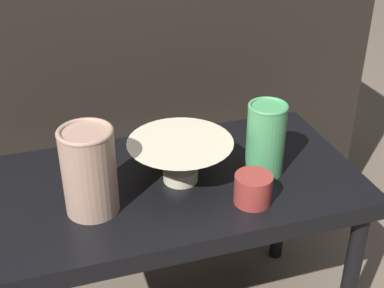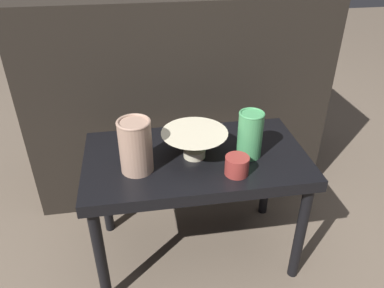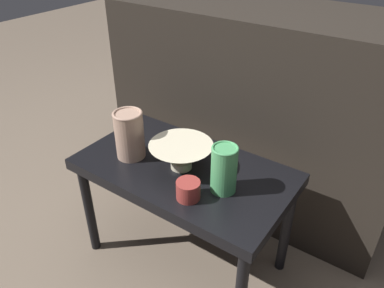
% 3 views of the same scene
% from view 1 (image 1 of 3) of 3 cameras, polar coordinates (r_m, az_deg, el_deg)
% --- Properties ---
extents(table, '(0.73, 0.41, 0.44)m').
position_cam_1_polar(table, '(1.14, -1.03, -5.79)').
color(table, black).
rests_on(table, ground_plane).
extents(couch_backdrop, '(1.24, 0.50, 0.87)m').
position_cam_1_polar(couch_backdrop, '(1.59, -6.76, 6.61)').
color(couch_backdrop, black).
rests_on(couch_backdrop, ground_plane).
extents(bowl, '(0.21, 0.21, 0.09)m').
position_cam_1_polar(bowl, '(1.08, -1.25, -1.33)').
color(bowl, beige).
rests_on(bowl, table).
extents(vase_textured_left, '(0.10, 0.10, 0.17)m').
position_cam_1_polar(vase_textured_left, '(0.99, -10.92, -2.71)').
color(vase_textured_left, tan).
rests_on(vase_textured_left, table).
extents(vase_colorful_right, '(0.08, 0.08, 0.16)m').
position_cam_1_polar(vase_colorful_right, '(1.10, 7.88, 0.63)').
color(vase_colorful_right, '#47995B').
rests_on(vase_colorful_right, table).
extents(cup, '(0.07, 0.07, 0.06)m').
position_cam_1_polar(cup, '(1.03, 6.53, -4.78)').
color(cup, maroon).
rests_on(cup, table).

